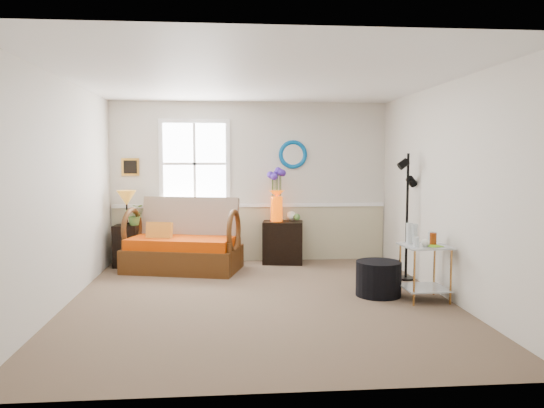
{
  "coord_description": "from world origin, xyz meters",
  "views": [
    {
      "loc": [
        -0.41,
        -6.18,
        1.7
      ],
      "look_at": [
        0.18,
        0.46,
        1.11
      ],
      "focal_mm": 35.0,
      "sensor_mm": 36.0,
      "label": 1
    }
  ],
  "objects": [
    {
      "name": "ottoman",
      "position": [
        1.46,
        0.1,
        0.21
      ],
      "size": [
        0.58,
        0.58,
        0.43
      ],
      "primitive_type": "cylinder",
      "rotation": [
        0.0,
        0.0,
        -0.05
      ],
      "color": "black",
      "rests_on": "floor"
    },
    {
      "name": "mirror",
      "position": [
        0.7,
        2.48,
        1.75
      ],
      "size": [
        0.47,
        0.07,
        0.47
      ],
      "primitive_type": "torus",
      "rotation": [
        1.57,
        0.0,
        0.0
      ],
      "color": "#0069C0",
      "rests_on": "walls"
    },
    {
      "name": "picture",
      "position": [
        -1.92,
        2.48,
        1.55
      ],
      "size": [
        0.28,
        0.03,
        0.28
      ],
      "primitive_type": "cube",
      "color": "gold",
      "rests_on": "walls"
    },
    {
      "name": "flower_vase",
      "position": [
        0.41,
        2.26,
        1.1
      ],
      "size": [
        0.33,
        0.33,
        0.83
      ],
      "primitive_type": null,
      "rotation": [
        0.0,
        0.0,
        -0.49
      ],
      "color": "#E54702",
      "rests_on": "cabinet"
    },
    {
      "name": "cabinet",
      "position": [
        0.51,
        2.21,
        0.34
      ],
      "size": [
        0.68,
        0.49,
        0.68
      ],
      "primitive_type": null,
      "rotation": [
        0.0,
        0.0,
        -0.14
      ],
      "color": "black",
      "rests_on": "floor"
    },
    {
      "name": "throw_pillow",
      "position": [
        -1.4,
        1.76,
        0.55
      ],
      "size": [
        0.4,
        0.19,
        0.39
      ],
      "primitive_type": null,
      "rotation": [
        0.0,
        0.0,
        -0.24
      ],
      "color": "#C9611A",
      "rests_on": "loveseat"
    },
    {
      "name": "walls",
      "position": [
        0.0,
        0.0,
        1.3
      ],
      "size": [
        4.51,
        5.01,
        2.6
      ],
      "color": "beige",
      "rests_on": "floor"
    },
    {
      "name": "loveseat",
      "position": [
        -1.05,
        1.79,
        0.54
      ],
      "size": [
        1.85,
        1.33,
        1.09
      ],
      "primitive_type": null,
      "rotation": [
        0.0,
        0.0,
        -0.26
      ],
      "color": "#4C2B11",
      "rests_on": "floor"
    },
    {
      "name": "floor",
      "position": [
        0.0,
        0.0,
        0.0
      ],
      "size": [
        4.5,
        5.0,
        0.01
      ],
      "primitive_type": "cube",
      "color": "brown",
      "rests_on": "ground"
    },
    {
      "name": "window",
      "position": [
        -0.9,
        2.47,
        1.6
      ],
      "size": [
        1.14,
        0.06,
        1.44
      ],
      "primitive_type": null,
      "color": "white",
      "rests_on": "walls"
    },
    {
      "name": "wainscot",
      "position": [
        0.0,
        2.48,
        0.45
      ],
      "size": [
        4.46,
        0.02,
        0.9
      ],
      "primitive_type": "cube",
      "color": "tan",
      "rests_on": "walls"
    },
    {
      "name": "table_lamp",
      "position": [
        -1.93,
        2.16,
        0.92
      ],
      "size": [
        0.31,
        0.31,
        0.54
      ],
      "primitive_type": null,
      "rotation": [
        0.0,
        0.0,
        -0.05
      ],
      "color": "#BF7B23",
      "rests_on": "lamp_stand"
    },
    {
      "name": "chair_rail",
      "position": [
        0.0,
        2.47,
        0.92
      ],
      "size": [
        4.46,
        0.04,
        0.06
      ],
      "primitive_type": "cube",
      "color": "white",
      "rests_on": "walls"
    },
    {
      "name": "side_table",
      "position": [
        1.95,
        -0.15,
        0.33
      ],
      "size": [
        0.55,
        0.55,
        0.66
      ],
      "primitive_type": null,
      "rotation": [
        0.0,
        0.0,
        0.04
      ],
      "color": "#BA803B",
      "rests_on": "floor"
    },
    {
      "name": "ceiling",
      "position": [
        0.0,
        0.0,
        2.6
      ],
      "size": [
        4.5,
        5.0,
        0.01
      ],
      "primitive_type": "cube",
      "color": "white",
      "rests_on": "walls"
    },
    {
      "name": "lamp_stand",
      "position": [
        -1.95,
        2.17,
        0.33
      ],
      "size": [
        0.39,
        0.39,
        0.65
      ],
      "primitive_type": null,
      "rotation": [
        0.0,
        0.0,
        -0.05
      ],
      "color": "black",
      "rests_on": "floor"
    },
    {
      "name": "tabletop_items",
      "position": [
        1.94,
        -0.11,
        0.79
      ],
      "size": [
        0.5,
        0.5,
        0.25
      ],
      "primitive_type": null,
      "rotation": [
        0.0,
        0.0,
        0.22
      ],
      "color": "silver",
      "rests_on": "side_table"
    },
    {
      "name": "floor_lamp",
      "position": [
        2.1,
        0.93,
        0.88
      ],
      "size": [
        0.28,
        0.28,
        1.76
      ],
      "primitive_type": null,
      "rotation": [
        0.0,
        0.0,
        0.09
      ],
      "color": "black",
      "rests_on": "floor"
    },
    {
      "name": "potted_plant",
      "position": [
        -1.81,
        2.14,
        0.78
      ],
      "size": [
        0.32,
        0.35,
        0.25
      ],
      "primitive_type": "imported",
      "rotation": [
        0.0,
        0.0,
        0.07
      ],
      "color": "#4E8037",
      "rests_on": "lamp_stand"
    }
  ]
}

